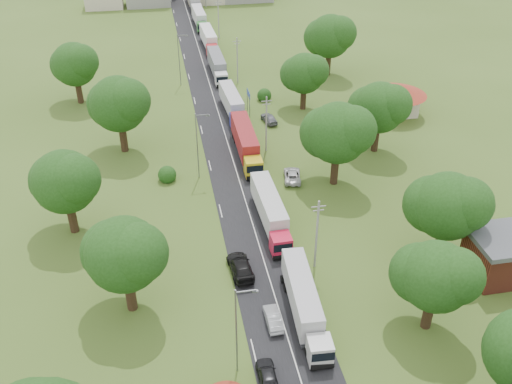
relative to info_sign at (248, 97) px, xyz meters
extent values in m
plane|color=#3C541C|center=(-5.20, -35.00, -3.00)|extent=(260.00, 260.00, 0.00)
cube|color=black|center=(-5.20, -15.00, -3.00)|extent=(8.00, 200.00, 0.04)
cylinder|color=slate|center=(0.00, -1.20, -1.00)|extent=(0.12, 0.12, 4.00)
cylinder|color=slate|center=(0.00, 1.20, -1.00)|extent=(0.12, 0.12, 4.00)
cube|color=navy|center=(0.00, 0.00, 0.60)|extent=(0.06, 3.00, 1.00)
cube|color=silver|center=(0.00, 0.00, 0.60)|extent=(0.07, 3.10, 0.06)
cylinder|color=gray|center=(0.30, -42.00, 1.50)|extent=(0.24, 0.24, 9.00)
cube|color=gray|center=(0.30, -42.00, 5.30)|extent=(1.60, 0.10, 0.10)
cube|color=gray|center=(0.30, -42.00, 4.80)|extent=(1.20, 0.10, 0.10)
cylinder|color=gray|center=(0.30, -14.00, 1.50)|extent=(0.24, 0.24, 9.00)
cube|color=gray|center=(0.30, -14.00, 5.30)|extent=(1.60, 0.10, 0.10)
cube|color=gray|center=(0.30, -14.00, 4.80)|extent=(1.20, 0.10, 0.10)
cylinder|color=gray|center=(0.30, 14.00, 1.50)|extent=(0.24, 0.24, 9.00)
cube|color=gray|center=(0.30, 14.00, 5.30)|extent=(1.60, 0.10, 0.10)
cube|color=gray|center=(0.30, 14.00, 4.80)|extent=(1.20, 0.10, 0.10)
cylinder|color=gray|center=(0.30, 42.00, 1.50)|extent=(0.24, 0.24, 9.00)
cube|color=gray|center=(0.30, 42.00, 5.30)|extent=(1.60, 0.10, 0.10)
cube|color=gray|center=(0.30, 42.00, 4.80)|extent=(1.20, 0.10, 0.10)
cylinder|color=slate|center=(-10.70, -55.00, 2.00)|extent=(0.16, 0.16, 10.00)
cube|color=slate|center=(-9.80, -55.00, 6.70)|extent=(1.80, 0.10, 0.10)
cube|color=slate|center=(-9.00, -55.00, 6.55)|extent=(0.50, 0.22, 0.15)
cylinder|color=slate|center=(-10.70, -20.00, 2.00)|extent=(0.16, 0.16, 10.00)
cube|color=slate|center=(-9.80, -20.00, 6.70)|extent=(1.80, 0.10, 0.10)
cube|color=slate|center=(-9.00, -20.00, 6.55)|extent=(0.50, 0.22, 0.15)
cylinder|color=slate|center=(-10.70, 15.00, 2.00)|extent=(0.16, 0.16, 10.00)
cube|color=slate|center=(-9.80, 15.00, 6.70)|extent=(1.80, 0.10, 0.10)
cube|color=slate|center=(-9.00, 15.00, 6.55)|extent=(0.50, 0.22, 0.15)
cylinder|color=#382616|center=(8.80, -53.00, -1.08)|extent=(1.04, 1.04, 3.85)
sphere|color=#183A0F|center=(8.80, -53.00, 3.60)|extent=(7.00, 7.00, 7.00)
sphere|color=#183A0F|center=(10.05, -54.00, 4.35)|extent=(5.50, 5.50, 5.50)
sphere|color=#183A0F|center=(7.80, -51.75, 3.10)|extent=(6.00, 6.00, 6.00)
cylinder|color=#382616|center=(14.80, -43.00, -0.90)|extent=(1.08, 1.08, 4.20)
sphere|color=#183A0F|center=(14.80, -43.00, 4.22)|extent=(7.70, 7.70, 7.70)
sphere|color=#183A0F|center=(16.18, -44.10, 5.05)|extent=(6.05, 6.05, 6.05)
sphere|color=#183A0F|center=(13.70, -41.63, 3.67)|extent=(6.60, 6.60, 6.60)
cylinder|color=#382616|center=(7.80, -25.00, -0.73)|extent=(1.12, 1.12, 4.55)
sphere|color=#183A0F|center=(7.80, -25.00, 4.85)|extent=(8.40, 8.40, 8.40)
sphere|color=#183A0F|center=(9.30, -26.20, 5.75)|extent=(6.60, 6.60, 6.60)
sphere|color=#183A0F|center=(6.60, -23.50, 4.25)|extent=(7.20, 7.20, 7.20)
cylinder|color=#382616|center=(16.80, -17.00, -0.90)|extent=(1.08, 1.08, 4.20)
sphere|color=#183A0F|center=(16.80, -17.00, 4.22)|extent=(7.70, 7.70, 7.70)
sphere|color=#183A0F|center=(18.18, -18.10, 5.05)|extent=(6.05, 6.05, 6.05)
sphere|color=#183A0F|center=(15.70, -15.63, 3.67)|extent=(6.60, 6.60, 6.60)
cylinder|color=#382616|center=(9.80, 0.00, -1.08)|extent=(1.04, 1.04, 3.85)
sphere|color=#183A0F|center=(9.80, 0.00, 3.60)|extent=(7.00, 7.00, 7.00)
sphere|color=#183A0F|center=(11.05, -1.00, 4.35)|extent=(5.50, 5.50, 5.50)
sphere|color=#183A0F|center=(8.80, 1.25, 3.10)|extent=(6.00, 6.00, 6.00)
cylinder|color=#382616|center=(18.80, 15.00, -0.73)|extent=(1.12, 1.12, 4.55)
sphere|color=#183A0F|center=(18.80, 15.00, 4.85)|extent=(8.40, 8.40, 8.40)
sphere|color=#183A0F|center=(20.30, 13.80, 5.75)|extent=(6.60, 6.60, 6.60)
sphere|color=#183A0F|center=(17.60, 16.50, 4.25)|extent=(7.20, 7.20, 7.20)
cylinder|color=#382616|center=(-20.20, -45.00, -0.90)|extent=(1.08, 1.08, 4.20)
sphere|color=#183A0F|center=(-20.20, -45.00, 4.22)|extent=(7.70, 7.70, 7.70)
sphere|color=#183A0F|center=(-18.82, -46.10, 5.05)|extent=(6.05, 6.05, 6.05)
sphere|color=#183A0F|center=(-21.30, -43.63, 3.67)|extent=(6.60, 6.60, 6.60)
cylinder|color=#382616|center=(-27.20, -30.00, -0.90)|extent=(1.08, 1.08, 4.20)
sphere|color=#183A0F|center=(-27.20, -30.00, 4.22)|extent=(7.70, 7.70, 7.70)
sphere|color=#183A0F|center=(-25.82, -31.10, 5.05)|extent=(6.05, 6.05, 6.05)
sphere|color=#183A0F|center=(-28.30, -28.63, 3.67)|extent=(6.60, 6.60, 6.60)
cylinder|color=#382616|center=(-21.20, -10.00, -0.73)|extent=(1.12, 1.12, 4.55)
sphere|color=#183A0F|center=(-21.20, -10.00, 4.85)|extent=(8.40, 8.40, 8.40)
sphere|color=#183A0F|center=(-19.70, -11.20, 5.75)|extent=(6.60, 6.60, 6.60)
sphere|color=#183A0F|center=(-22.40, -8.50, 4.25)|extent=(7.20, 7.20, 7.20)
cylinder|color=#382616|center=(-29.20, 10.00, -0.90)|extent=(1.08, 1.08, 4.20)
sphere|color=#183A0F|center=(-29.20, 10.00, 4.22)|extent=(7.70, 7.70, 7.70)
sphere|color=#183A0F|center=(-27.82, 8.90, 5.05)|extent=(6.05, 6.05, 6.05)
sphere|color=#183A0F|center=(-30.30, 11.37, 3.67)|extent=(6.60, 6.60, 6.60)
cube|color=maroon|center=(20.80, -47.00, -0.70)|extent=(8.00, 6.00, 4.60)
cube|color=#47494F|center=(20.80, -47.00, 1.90)|extent=(8.60, 6.60, 0.60)
cube|color=beige|center=(24.80, -5.00, -1.00)|extent=(7.00, 5.00, 4.00)
cone|color=maroon|center=(24.80, -5.00, 1.90)|extent=(10.08, 10.08, 1.80)
cube|color=#BEBEBE|center=(-2.96, -55.31, -1.54)|extent=(2.39, 2.39, 2.35)
cube|color=black|center=(-2.96, -56.45, -1.21)|extent=(2.16, 0.15, 1.04)
cube|color=slate|center=(-2.96, -56.39, -2.48)|extent=(2.08, 0.37, 0.33)
cube|color=slate|center=(-2.96, -48.72, -2.30)|extent=(2.80, 10.94, 0.28)
cube|color=#B2B1B6|center=(-2.96, -48.43, -0.60)|extent=(3.01, 11.23, 2.83)
cylinder|color=black|center=(-2.96, -56.16, -2.53)|extent=(2.21, 0.94, 0.94)
cylinder|color=black|center=(-2.96, -54.46, -2.53)|extent=(2.21, 0.94, 0.94)
cylinder|color=black|center=(-2.96, -45.42, -2.53)|extent=(2.21, 0.94, 0.94)
cylinder|color=black|center=(-2.96, -44.01, -2.53)|extent=(2.21, 0.94, 0.94)
cube|color=red|center=(-3.04, -39.15, -1.51)|extent=(2.37, 2.37, 2.41)
cube|color=black|center=(-3.04, -40.32, -1.17)|extent=(2.22, 0.07, 1.06)
cube|color=slate|center=(-3.04, -40.26, -2.47)|extent=(2.13, 0.30, 0.34)
cube|color=slate|center=(-3.04, -32.40, -2.28)|extent=(2.49, 11.14, 0.29)
cube|color=#BDBDBD|center=(-3.04, -32.11, -0.54)|extent=(2.69, 11.44, 2.89)
cylinder|color=black|center=(-3.04, -40.02, -2.52)|extent=(2.27, 0.96, 0.96)
cylinder|color=black|center=(-3.04, -38.29, -2.52)|extent=(2.27, 0.96, 0.96)
cylinder|color=black|center=(-3.04, -29.03, -2.52)|extent=(2.27, 0.96, 0.96)
cylinder|color=black|center=(-3.04, -27.58, -2.52)|extent=(2.27, 0.96, 0.96)
cube|color=gold|center=(-3.02, -21.29, -1.42)|extent=(2.47, 2.47, 2.56)
cube|color=black|center=(-3.02, -22.53, -1.06)|extent=(2.35, 0.04, 1.13)
cube|color=slate|center=(-3.02, -22.46, -2.44)|extent=(2.25, 0.27, 0.36)
cube|color=slate|center=(-3.02, -14.12, -2.23)|extent=(2.44, 11.79, 0.31)
cube|color=maroon|center=(-3.02, -13.81, -0.39)|extent=(2.64, 12.10, 3.07)
cylinder|color=black|center=(-3.02, -22.21, -2.49)|extent=(2.41, 1.02, 1.02)
cylinder|color=black|center=(-3.02, -20.37, -2.49)|extent=(2.41, 1.02, 1.02)
cylinder|color=black|center=(-3.02, -10.54, -2.49)|extent=(2.41, 1.02, 1.02)
cylinder|color=black|center=(-3.02, -9.00, -2.49)|extent=(2.41, 1.02, 1.02)
cube|color=navy|center=(-2.88, -5.84, -1.55)|extent=(2.37, 2.37, 2.34)
cube|color=black|center=(-2.88, -6.97, -1.22)|extent=(2.15, 0.14, 1.03)
cube|color=slate|center=(-2.88, -6.92, -2.49)|extent=(2.07, 0.36, 0.33)
cube|color=slate|center=(-2.88, 0.72, -2.30)|extent=(2.73, 10.88, 0.28)
cube|color=#B1B1B6|center=(-2.88, 1.00, -0.61)|extent=(2.94, 11.17, 2.81)
cylinder|color=black|center=(-2.88, -6.68, -2.53)|extent=(2.20, 0.94, 0.94)
cylinder|color=black|center=(-2.88, -5.00, -2.53)|extent=(2.20, 0.94, 0.94)
cylinder|color=black|center=(-2.88, 4.00, -2.53)|extent=(2.20, 0.94, 0.94)
cylinder|color=black|center=(-2.88, 5.41, -2.53)|extent=(2.20, 0.94, 0.94)
cube|color=white|center=(-3.03, 12.88, -1.52)|extent=(2.33, 2.33, 2.39)
cube|color=black|center=(-3.03, 11.72, -1.18)|extent=(2.20, 0.05, 1.05)
cube|color=slate|center=(-3.03, 11.78, -2.48)|extent=(2.11, 0.28, 0.33)
cube|color=slate|center=(-3.03, 19.58, -2.28)|extent=(2.35, 11.04, 0.29)
cube|color=slate|center=(-3.03, 19.87, -0.56)|extent=(2.55, 11.33, 2.87)
cylinder|color=black|center=(-3.03, 12.02, -2.52)|extent=(2.25, 0.96, 0.96)
cylinder|color=black|center=(-3.03, 13.74, -2.52)|extent=(2.25, 0.96, 0.96)
cylinder|color=black|center=(-3.03, 22.93, -2.52)|extent=(2.25, 0.96, 0.96)
cylinder|color=black|center=(-3.03, 24.36, -2.52)|extent=(2.25, 0.96, 0.96)
cube|color=red|center=(-2.81, 29.51, -1.52)|extent=(2.39, 2.39, 2.40)
cube|color=black|center=(-2.81, 28.35, -1.18)|extent=(2.20, 0.11, 1.05)
cube|color=slate|center=(-2.81, 28.41, -2.47)|extent=(2.12, 0.33, 0.34)
cube|color=slate|center=(-2.81, 36.22, -2.28)|extent=(2.63, 11.10, 0.29)
cube|color=silver|center=(-2.81, 36.51, -0.56)|extent=(2.83, 11.39, 2.87)
cylinder|color=black|center=(-2.81, 28.65, -2.52)|extent=(2.25, 0.96, 0.96)
cylinder|color=black|center=(-2.81, 30.38, -2.52)|extent=(2.25, 0.96, 0.96)
cylinder|color=black|center=(-2.81, 39.58, -2.52)|extent=(2.25, 0.96, 0.96)
cylinder|color=black|center=(-2.81, 41.01, -2.52)|extent=(2.25, 0.96, 0.96)
cube|color=#286A29|center=(-3.21, 46.75, -1.53)|extent=(2.35, 2.35, 2.37)
cube|color=black|center=(-3.21, 45.60, -1.20)|extent=(2.18, 0.09, 1.04)
cube|color=slate|center=(-3.21, 45.66, -2.48)|extent=(2.10, 0.32, 0.33)
cube|color=slate|center=(-3.21, 53.40, -2.29)|extent=(2.54, 10.99, 0.28)
cube|color=silver|center=(-3.21, 53.68, -0.58)|extent=(2.74, 11.28, 2.85)
cylinder|color=black|center=(-3.21, 45.89, -2.53)|extent=(2.23, 0.95, 0.95)
cylinder|color=black|center=(-3.21, 47.60, -2.53)|extent=(2.23, 0.95, 0.95)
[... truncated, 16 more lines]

